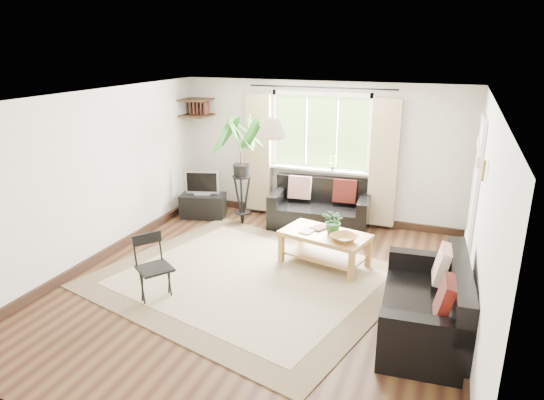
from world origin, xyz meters
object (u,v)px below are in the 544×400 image
at_px(coffee_table, 324,249).
at_px(palm_stand, 241,172).
at_px(tv_stand, 203,206).
at_px(folding_chair, 155,270).
at_px(sofa_right, 424,300).
at_px(sofa_back, 320,206).

relative_size(coffee_table, palm_stand, 0.64).
bearing_deg(tv_stand, folding_chair, -87.74).
distance_m(tv_stand, folding_chair, 2.98).
height_order(tv_stand, folding_chair, folding_chair).
relative_size(coffee_table, tv_stand, 1.53).
relative_size(sofa_right, tv_stand, 2.17).
relative_size(sofa_right, folding_chair, 2.09).
height_order(coffee_table, tv_stand, coffee_table).
distance_m(tv_stand, palm_stand, 1.09).
xyz_separation_m(coffee_table, folding_chair, (-1.66, -1.67, 0.16)).
height_order(coffee_table, palm_stand, palm_stand).
bearing_deg(tv_stand, sofa_back, -9.46).
bearing_deg(folding_chair, coffee_table, -10.12).
height_order(sofa_right, coffee_table, sofa_right).
bearing_deg(sofa_right, sofa_back, -148.70).
bearing_deg(coffee_table, sofa_back, 108.26).
distance_m(coffee_table, folding_chair, 2.36).
xyz_separation_m(sofa_back, palm_stand, (-1.29, -0.30, 0.55)).
relative_size(coffee_table, folding_chair, 1.48).
height_order(coffee_table, folding_chair, folding_chair).
relative_size(sofa_back, coffee_table, 1.37).
bearing_deg(sofa_right, tv_stand, -125.49).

